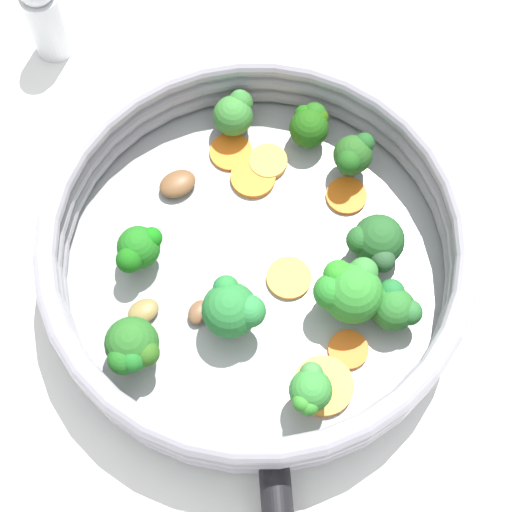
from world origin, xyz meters
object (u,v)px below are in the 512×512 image
carrot_slice_2 (323,386)px  carrot_slice_5 (289,278)px  carrot_slice_0 (268,162)px  broccoli_floret_4 (394,306)px  skillet (256,267)px  broccoli_floret_3 (132,348)px  broccoli_floret_6 (353,155)px  broccoli_floret_1 (138,248)px  carrot_slice_1 (348,350)px  mushroom_piece_1 (177,184)px  mushroom_piece_2 (143,311)px  broccoli_floret_8 (310,124)px  mushroom_piece_0 (199,312)px  carrot_slice_4 (346,196)px  broccoli_floret_5 (232,308)px  broccoli_floret_7 (235,112)px  carrot_slice_6 (231,152)px  salt_shaker (44,15)px  broccoli_floret_2 (349,290)px  broccoli_floret_9 (376,245)px  broccoli_floret_0 (310,391)px  carrot_slice_3 (253,177)px

carrot_slice_2 → carrot_slice_5: (0.02, -0.09, -0.00)m
carrot_slice_0 → broccoli_floret_4: size_ratio=0.83×
skillet → broccoli_floret_4: 0.12m
broccoli_floret_3 → broccoli_floret_6: broccoli_floret_3 is taller
broccoli_floret_1 → broccoli_floret_6: size_ratio=0.96×
carrot_slice_1 → mushroom_piece_1: (0.12, -0.15, 0.00)m
mushroom_piece_2 → broccoli_floret_1: bearing=-91.0°
broccoli_floret_3 → broccoli_floret_8: broccoli_floret_3 is taller
mushroom_piece_0 → carrot_slice_4: bearing=-144.7°
mushroom_piece_1 → broccoli_floret_5: bearing=106.2°
skillet → carrot_slice_4: 0.10m
broccoli_floret_3 → broccoli_floret_7: broccoli_floret_3 is taller
carrot_slice_6 → carrot_slice_2: bearing=103.8°
broccoli_floret_3 → mushroom_piece_2: bearing=-101.0°
carrot_slice_0 → carrot_slice_4: size_ratio=0.95×
carrot_slice_6 → broccoli_floret_5: 0.15m
carrot_slice_0 → salt_shaker: (0.18, -0.15, 0.03)m
skillet → broccoli_floret_4: broccoli_floret_4 is taller
broccoli_floret_1 → salt_shaker: size_ratio=0.43×
broccoli_floret_7 → broccoli_floret_8: (-0.06, 0.02, -0.00)m
skillet → broccoli_floret_2: broccoli_floret_2 is taller
broccoli_floret_3 → broccoli_floret_9: (-0.19, -0.07, -0.00)m
broccoli_floret_0 → broccoli_floret_9: (-0.07, -0.11, -0.01)m
carrot_slice_3 → mushroom_piece_1: mushroom_piece_1 is taller
skillet → broccoli_floret_7: (0.01, -0.13, 0.03)m
mushroom_piece_2 → broccoli_floret_4: bearing=173.6°
skillet → broccoli_floret_7: size_ratio=8.09×
broccoli_floret_0 → broccoli_floret_3: bearing=-19.8°
broccoli_floret_5 → broccoli_floret_9: broccoli_floret_5 is taller
broccoli_floret_3 → salt_shaker: (0.06, -0.31, 0.00)m
skillet → broccoli_floret_9: 0.10m
broccoli_floret_5 → mushroom_piece_2: size_ratio=2.01×
broccoli_floret_2 → carrot_slice_0: bearing=-70.5°
broccoli_floret_7 → mushroom_piece_0: bearing=75.4°
broccoli_floret_6 → carrot_slice_5: bearing=55.8°
broccoli_floret_3 → mushroom_piece_2: 0.04m
carrot_slice_0 → broccoli_floret_2: broccoli_floret_2 is taller
carrot_slice_1 → mushroom_piece_2: bearing=-16.4°
carrot_slice_0 → carrot_slice_6: size_ratio=0.90×
broccoli_floret_0 → broccoli_floret_5: 0.08m
mushroom_piece_2 → salt_shaker: (0.07, -0.27, 0.03)m
broccoli_floret_6 → mushroom_piece_0: (0.14, 0.11, -0.02)m
carrot_slice_3 → carrot_slice_0: bearing=-136.0°
carrot_slice_0 → broccoli_floret_8: 0.05m
carrot_slice_1 → carrot_slice_4: bearing=-97.5°
mushroom_piece_0 → broccoli_floret_8: bearing=-125.0°
broccoli_floret_9 → broccoli_floret_2: bearing=54.4°
mushroom_piece_2 → broccoli_floret_9: bearing=-171.0°
broccoli_floret_8 → salt_shaker: (0.22, -0.13, 0.01)m
carrot_slice_2 → broccoli_floret_1: 0.18m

